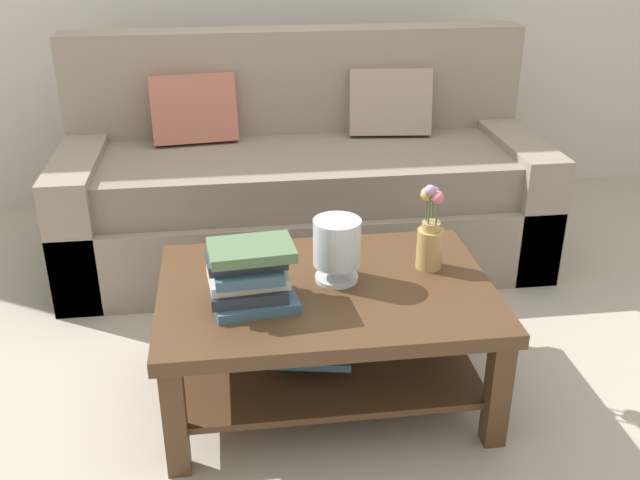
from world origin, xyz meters
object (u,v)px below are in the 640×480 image
(coffee_table, at_px, (325,317))
(flower_pitcher, at_px, (430,234))
(glass_hurricane_vase, at_px, (337,245))
(book_stack_main, at_px, (249,275))
(couch, at_px, (303,184))

(coffee_table, xyz_separation_m, flower_pitcher, (0.38, 0.09, 0.25))
(coffee_table, distance_m, glass_hurricane_vase, 0.26)
(book_stack_main, relative_size, glass_hurricane_vase, 1.34)
(book_stack_main, height_order, glass_hurricane_vase, glass_hurricane_vase)
(couch, relative_size, flower_pitcher, 7.09)
(couch, height_order, book_stack_main, couch)
(couch, distance_m, coffee_table, 1.17)
(flower_pitcher, bearing_deg, book_stack_main, -165.20)
(couch, xyz_separation_m, book_stack_main, (-0.31, -1.25, 0.18))
(coffee_table, relative_size, flower_pitcher, 3.55)
(couch, relative_size, glass_hurricane_vase, 10.13)
(couch, height_order, coffee_table, couch)
(coffee_table, height_order, glass_hurricane_vase, glass_hurricane_vase)
(glass_hurricane_vase, bearing_deg, book_stack_main, -158.41)
(couch, bearing_deg, flower_pitcher, -73.10)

